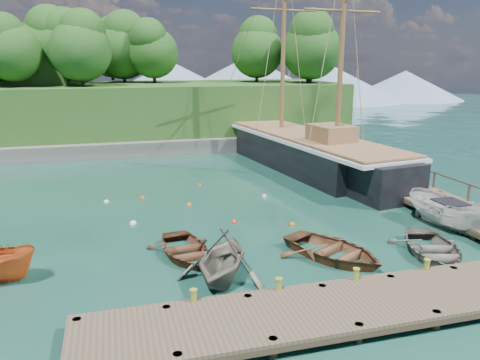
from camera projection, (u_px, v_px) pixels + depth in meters
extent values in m
plane|color=#183E31|center=(261.00, 248.00, 21.49)|extent=(160.00, 160.00, 0.00)
cube|color=#493E2E|center=(376.00, 299.00, 15.81)|extent=(20.00, 3.20, 0.12)
cube|color=#32291D|center=(376.00, 304.00, 15.85)|extent=(20.00, 3.20, 0.20)
cylinder|color=#32291D|center=(78.00, 335.00, 14.65)|extent=(0.28, 0.28, 1.10)
cube|color=#493E2E|center=(394.00, 182.00, 30.85)|extent=(3.20, 24.00, 0.12)
cube|color=#32291D|center=(394.00, 184.00, 30.89)|extent=(3.20, 24.00, 0.20)
cylinder|color=#32291D|center=(305.00, 156.00, 41.55)|extent=(0.28, 0.28, 1.10)
cylinder|color=#32291D|center=(332.00, 154.00, 42.22)|extent=(0.28, 0.28, 1.10)
cylinder|color=olive|center=(194.00, 317.00, 15.71)|extent=(0.26, 0.26, 0.45)
cylinder|color=olive|center=(278.00, 305.00, 16.48)|extent=(0.26, 0.26, 0.45)
cylinder|color=olive|center=(355.00, 294.00, 17.25)|extent=(0.26, 0.26, 0.45)
cylinder|color=olive|center=(425.00, 284.00, 18.02)|extent=(0.26, 0.26, 0.45)
imported|color=#522F1C|center=(184.00, 255.00, 20.66)|extent=(3.29, 4.34, 0.84)
imported|color=#686254|center=(222.00, 280.00, 18.40)|extent=(5.03, 5.27, 2.16)
imported|color=brown|center=(333.00, 258.00, 20.37)|extent=(5.20, 5.77, 0.98)
imported|color=#5F564E|center=(432.00, 256.00, 20.59)|extent=(4.47, 5.28, 0.93)
imported|color=silver|center=(447.00, 229.00, 23.94)|extent=(2.69, 5.26, 1.94)
cube|color=black|center=(305.00, 158.00, 36.97)|extent=(7.31, 16.36, 3.28)
cube|color=black|center=(251.00, 138.00, 45.97)|extent=(3.49, 5.31, 2.95)
cube|color=black|center=(382.00, 185.00, 28.96)|extent=(4.13, 4.53, 3.12)
cube|color=silver|center=(306.00, 138.00, 36.57)|extent=(8.06, 21.28, 0.25)
cube|color=brown|center=(306.00, 135.00, 36.51)|extent=(7.54, 20.77, 0.12)
cube|color=brown|center=(331.00, 133.00, 33.35)|extent=(2.96, 3.33, 1.20)
cylinder|color=brown|center=(237.00, 104.00, 48.43)|extent=(1.21, 6.86, 1.69)
cylinder|color=brown|center=(284.00, 21.00, 37.92)|extent=(0.36, 0.36, 17.43)
cylinder|color=brown|center=(343.00, 24.00, 30.89)|extent=(0.36, 0.36, 16.04)
cylinder|color=#8C7A59|center=(251.00, 24.00, 43.50)|extent=(1.76, 11.94, 10.12)
sphere|color=white|center=(133.00, 224.00, 24.57)|extent=(0.36, 0.36, 0.36)
sphere|color=orange|center=(189.00, 205.00, 27.74)|extent=(0.29, 0.29, 0.29)
sphere|color=red|center=(234.00, 223.00, 24.79)|extent=(0.33, 0.33, 0.33)
sphere|color=white|center=(264.00, 197.00, 29.42)|extent=(0.30, 0.30, 0.30)
sphere|color=#E34314|center=(142.00, 199.00, 29.03)|extent=(0.31, 0.31, 0.31)
sphere|color=#CE4F08|center=(200.00, 186.00, 31.98)|extent=(0.28, 0.28, 0.28)
sphere|color=silver|center=(107.00, 202.00, 28.28)|extent=(0.33, 0.33, 0.33)
sphere|color=#E06308|center=(292.00, 225.00, 24.39)|extent=(0.32, 0.32, 0.32)
cube|color=#474744|center=(93.00, 149.00, 41.68)|extent=(50.00, 4.00, 1.40)
cube|color=#245018|center=(93.00, 115.00, 46.67)|extent=(50.00, 14.00, 6.00)
cylinder|color=#382616|center=(15.00, 79.00, 41.18)|extent=(0.36, 0.36, 1.40)
sphere|color=#1D4214|center=(12.00, 52.00, 40.61)|extent=(5.02, 5.02, 5.02)
cylinder|color=#382616|center=(310.00, 76.00, 48.26)|extent=(0.36, 0.36, 1.40)
sphere|color=#1D4214|center=(311.00, 50.00, 47.60)|extent=(6.00, 6.00, 6.00)
cylinder|color=#382616|center=(154.00, 76.00, 48.52)|extent=(0.36, 0.36, 1.40)
sphere|color=#1D4214|center=(153.00, 53.00, 47.94)|extent=(5.13, 5.13, 5.13)
cylinder|color=#382616|center=(67.00, 77.00, 45.37)|extent=(0.36, 0.36, 1.40)
sphere|color=#1D4214|center=(64.00, 50.00, 44.73)|extent=(5.82, 5.82, 5.82)
cylinder|color=#382616|center=(124.00, 76.00, 49.75)|extent=(0.36, 0.36, 1.40)
sphere|color=#1D4214|center=(123.00, 50.00, 49.09)|extent=(6.05, 6.05, 6.05)
cylinder|color=#382616|center=(308.00, 76.00, 49.24)|extent=(0.36, 0.36, 1.40)
sphere|color=#1D4214|center=(309.00, 54.00, 48.69)|extent=(4.77, 4.77, 4.77)
cylinder|color=#382616|center=(83.00, 78.00, 42.39)|extent=(0.36, 0.36, 1.40)
sphere|color=#1D4214|center=(80.00, 51.00, 41.78)|extent=(5.47, 5.47, 5.47)
cylinder|color=#382616|center=(257.00, 75.00, 50.55)|extent=(0.36, 0.36, 1.40)
sphere|color=#1D4214|center=(257.00, 52.00, 49.94)|extent=(5.55, 5.55, 5.55)
cylinder|color=#382616|center=(73.00, 75.00, 52.46)|extent=(0.36, 0.36, 1.40)
sphere|color=#1D4214|center=(71.00, 50.00, 51.79)|extent=(6.25, 6.25, 6.25)
cylinder|color=#382616|center=(113.00, 74.00, 54.13)|extent=(0.36, 0.36, 1.40)
sphere|color=#1D4214|center=(111.00, 51.00, 53.49)|extent=(5.89, 5.89, 5.89)
cylinder|color=#382616|center=(48.00, 77.00, 45.69)|extent=(0.36, 0.36, 1.40)
sphere|color=#1D4214|center=(46.00, 49.00, 45.03)|extent=(6.08, 6.08, 6.08)
cone|color=#728CA5|center=(248.00, 80.00, 90.82)|extent=(36.00, 36.00, 9.00)
cone|color=#728CA5|center=(333.00, 84.00, 95.71)|extent=(28.00, 28.00, 7.00)
cone|color=#728CA5|center=(171.00, 83.00, 87.09)|extent=(32.00, 32.00, 8.00)
cone|color=#728CA5|center=(405.00, 85.00, 100.21)|extent=(24.00, 24.00, 6.00)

